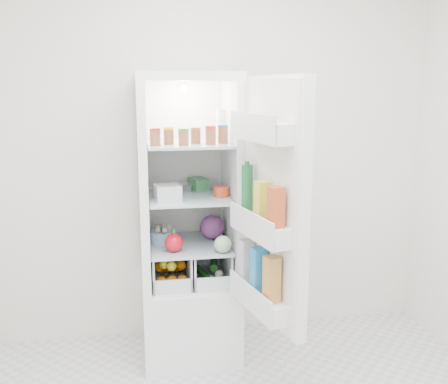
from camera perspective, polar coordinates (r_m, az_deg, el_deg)
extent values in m
cube|color=white|center=(3.39, -1.25, 4.84)|extent=(3.00, 0.02, 2.60)
cube|color=white|center=(3.38, -3.89, -13.82)|extent=(0.60, 0.60, 0.50)
cube|color=white|center=(3.05, -4.30, 12.99)|extent=(0.60, 0.60, 0.05)
cube|color=white|center=(3.37, -4.56, 1.78)|extent=(0.60, 0.05, 1.25)
cube|color=white|center=(3.09, -9.19, 0.73)|extent=(0.05, 0.60, 1.25)
cube|color=white|center=(3.14, 0.89, 1.06)|extent=(0.05, 0.60, 1.25)
cube|color=white|center=(3.34, -4.52, 1.69)|extent=(0.50, 0.01, 1.25)
sphere|color=white|center=(3.26, -4.63, 11.76)|extent=(0.05, 0.05, 0.05)
cube|color=#AEC5CC|center=(3.18, -3.97, -6.02)|extent=(0.49, 0.53, 0.01)
cube|color=#AEC5CC|center=(3.09, -4.05, -0.55)|extent=(0.49, 0.53, 0.02)
cube|color=#AEC5CC|center=(3.04, -4.14, 5.54)|extent=(0.49, 0.53, 0.02)
cylinder|color=#B21919|center=(2.89, -7.87, 6.12)|extent=(0.06, 0.06, 0.08)
cylinder|color=gold|center=(2.94, -6.33, 6.26)|extent=(0.06, 0.06, 0.08)
cylinder|color=#267226|center=(2.87, -4.63, 6.15)|extent=(0.06, 0.06, 0.08)
cylinder|color=brown|center=(2.98, -3.26, 6.38)|extent=(0.06, 0.06, 0.08)
cylinder|color=#B21919|center=(2.92, -1.54, 6.28)|extent=(0.06, 0.06, 0.08)
cylinder|color=#194C8C|center=(2.98, -0.14, 6.40)|extent=(0.06, 0.06, 0.08)
cylinder|color=white|center=(3.15, -0.41, 7.68)|extent=(0.06, 0.06, 0.19)
cube|color=silver|center=(2.97, -6.49, -0.06)|extent=(0.17, 0.17, 0.09)
cylinder|color=red|center=(3.06, -0.32, 0.07)|extent=(0.12, 0.12, 0.06)
cube|color=silver|center=(3.27, -4.91, 0.61)|extent=(0.21, 0.18, 0.04)
cube|color=#439357|center=(3.26, -2.91, 0.93)|extent=(0.13, 0.16, 0.08)
sphere|color=#501B4F|center=(3.24, -1.38, -4.04)|extent=(0.16, 0.16, 0.16)
sphere|color=red|center=(3.01, -5.74, -5.79)|extent=(0.11, 0.11, 0.11)
cylinder|color=#9BC7E7|center=(3.20, -7.02, -5.08)|extent=(0.22, 0.22, 0.08)
sphere|color=#A7C896|center=(2.98, -0.14, -5.99)|extent=(0.10, 0.10, 0.10)
sphere|color=orange|center=(3.12, -7.18, -10.16)|extent=(0.07, 0.07, 0.07)
sphere|color=orange|center=(3.12, -5.97, -10.11)|extent=(0.07, 0.07, 0.07)
sphere|color=orange|center=(3.12, -4.76, -10.05)|extent=(0.07, 0.07, 0.07)
sphere|color=orange|center=(3.21, -7.30, -8.45)|extent=(0.07, 0.07, 0.07)
sphere|color=orange|center=(3.21, -6.13, -8.40)|extent=(0.07, 0.07, 0.07)
sphere|color=orange|center=(3.22, -4.96, -8.35)|extent=(0.07, 0.07, 0.07)
sphere|color=orange|center=(3.34, -6.76, -8.60)|extent=(0.07, 0.07, 0.07)
sphere|color=orange|center=(3.34, -5.55, -8.55)|extent=(0.07, 0.07, 0.07)
sphere|color=yellow|center=(3.14, -6.81, -8.21)|extent=(0.06, 0.06, 0.06)
sphere|color=yellow|center=(3.25, -5.67, -7.50)|extent=(0.06, 0.06, 0.06)
sphere|color=yellow|center=(3.11, -6.03, -8.43)|extent=(0.06, 0.06, 0.06)
cylinder|color=#194C1A|center=(3.25, -2.45, -9.31)|extent=(0.09, 0.21, 0.05)
cylinder|color=#194C1A|center=(3.29, -1.17, -8.11)|extent=(0.08, 0.21, 0.05)
sphere|color=white|center=(3.15, -1.44, -10.05)|extent=(0.05, 0.05, 0.05)
sphere|color=white|center=(3.16, -0.58, -9.36)|extent=(0.05, 0.05, 0.05)
cube|color=white|center=(2.61, 5.85, -1.24)|extent=(0.19, 0.60, 1.30)
cube|color=white|center=(2.59, 5.16, -1.30)|extent=(0.14, 0.55, 1.26)
cube|color=white|center=(2.51, 4.30, 6.95)|extent=(0.22, 0.51, 0.10)
cube|color=white|center=(2.60, 4.13, -4.08)|extent=(0.22, 0.51, 0.10)
cube|color=white|center=(2.74, 4.01, -12.16)|extent=(0.22, 0.51, 0.10)
sphere|color=#A36F4A|center=(2.40, 5.51, 8.14)|extent=(0.05, 0.05, 0.05)
sphere|color=#A36F4A|center=(2.47, 4.63, 8.26)|extent=(0.05, 0.05, 0.05)
sphere|color=#A36F4A|center=(2.54, 3.80, 8.37)|extent=(0.05, 0.05, 0.05)
cylinder|color=#18562C|center=(2.69, 2.66, 0.40)|extent=(0.06, 0.06, 0.26)
cube|color=yellow|center=(2.54, 4.38, -1.01)|extent=(0.08, 0.08, 0.20)
cube|color=#C94A23|center=(2.41, 5.99, -1.74)|extent=(0.08, 0.08, 0.20)
cube|color=silver|center=(2.80, 2.58, -7.85)|extent=(0.08, 0.08, 0.24)
cube|color=#298DCD|center=(2.67, 3.95, -8.84)|extent=(0.08, 0.08, 0.24)
cube|color=gold|center=(2.55, 5.48, -9.93)|extent=(0.08, 0.08, 0.24)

